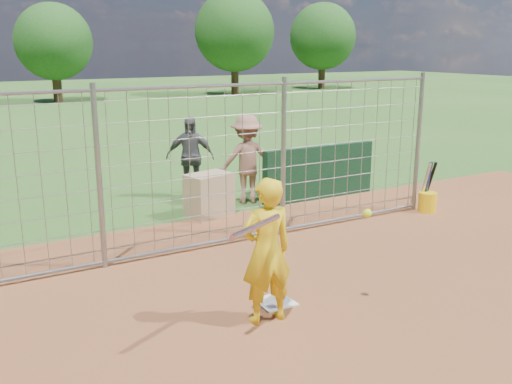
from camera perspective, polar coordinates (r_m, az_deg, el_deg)
ground at (r=7.31m, az=1.09°, el=-10.44°), size 100.00×100.00×0.00m
home_plate at (r=7.15m, az=1.93°, el=-10.94°), size 0.43×0.43×0.02m
dugout_wall at (r=11.79m, az=6.34°, el=1.97°), size 2.60×0.20×1.10m
batter at (r=6.39m, az=1.06°, el=-5.95°), size 0.65×0.45×1.69m
bystander_b at (r=11.87m, az=-6.61°, el=3.50°), size 1.07×0.83×1.69m
bystander_c at (r=11.34m, az=-0.91°, el=3.28°), size 1.26×0.90×1.77m
equipment_bin at (r=10.56m, az=-4.71°, el=-0.30°), size 0.90×0.72×0.80m
equipment_in_play at (r=5.98m, az=2.95°, el=-3.12°), size 1.90×0.45×0.15m
bucket_with_bats at (r=11.30m, az=16.77°, el=-0.70°), size 0.34×0.35×0.98m
backstop_fence at (r=8.60m, az=-5.72°, el=2.18°), size 9.08×0.08×2.60m
tree_line at (r=34.45m, az=-19.49°, el=14.68°), size 44.66×6.72×6.48m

